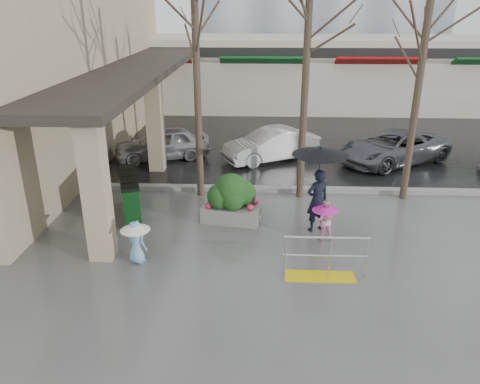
# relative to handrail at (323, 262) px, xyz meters

# --- Properties ---
(ground) EXTENTS (120.00, 120.00, 0.00)m
(ground) POSITION_rel_handrail_xyz_m (-1.36, 1.20, -0.38)
(ground) COLOR #51514F
(ground) RESTS_ON ground
(street_asphalt) EXTENTS (120.00, 36.00, 0.01)m
(street_asphalt) POSITION_rel_handrail_xyz_m (-1.36, 23.20, -0.37)
(street_asphalt) COLOR black
(street_asphalt) RESTS_ON ground
(curb) EXTENTS (120.00, 0.30, 0.15)m
(curb) POSITION_rel_handrail_xyz_m (-1.36, 5.20, -0.30)
(curb) COLOR gray
(curb) RESTS_ON ground
(near_building) EXTENTS (6.00, 18.00, 8.00)m
(near_building) POSITION_rel_handrail_xyz_m (-10.36, 9.20, 3.62)
(near_building) COLOR tan
(near_building) RESTS_ON ground
(canopy_slab) EXTENTS (2.80, 18.00, 0.25)m
(canopy_slab) POSITION_rel_handrail_xyz_m (-6.16, 9.20, 3.25)
(canopy_slab) COLOR #2D2823
(canopy_slab) RESTS_ON pillar_front
(pillar_front) EXTENTS (0.55, 0.55, 3.50)m
(pillar_front) POSITION_rel_handrail_xyz_m (-5.26, 0.70, 1.37)
(pillar_front) COLOR tan
(pillar_front) RESTS_ON ground
(pillar_back) EXTENTS (0.55, 0.55, 3.50)m
(pillar_back) POSITION_rel_handrail_xyz_m (-5.26, 7.20, 1.37)
(pillar_back) COLOR tan
(pillar_back) RESTS_ON ground
(storefront_row) EXTENTS (34.00, 6.74, 4.00)m
(storefront_row) POSITION_rel_handrail_xyz_m (0.64, 19.17, 1.64)
(storefront_row) COLOR beige
(storefront_row) RESTS_ON ground
(handrail) EXTENTS (1.90, 0.50, 1.03)m
(handrail) POSITION_rel_handrail_xyz_m (0.00, 0.00, 0.00)
(handrail) COLOR yellow
(handrail) RESTS_ON ground
(tree_west) EXTENTS (3.20, 3.20, 6.80)m
(tree_west) POSITION_rel_handrail_xyz_m (-3.36, 4.80, 4.71)
(tree_west) COLOR #382B21
(tree_west) RESTS_ON ground
(tree_midwest) EXTENTS (3.20, 3.20, 7.00)m
(tree_midwest) POSITION_rel_handrail_xyz_m (-0.16, 4.80, 4.86)
(tree_midwest) COLOR #382B21
(tree_midwest) RESTS_ON ground
(tree_mideast) EXTENTS (3.20, 3.20, 6.50)m
(tree_mideast) POSITION_rel_handrail_xyz_m (3.14, 4.80, 4.48)
(tree_mideast) COLOR #382B21
(tree_mideast) RESTS_ON ground
(woman) EXTENTS (1.49, 1.49, 2.39)m
(woman) POSITION_rel_handrail_xyz_m (0.10, 2.39, 1.13)
(woman) COLOR black
(woman) RESTS_ON ground
(child_pink) EXTENTS (0.70, 0.70, 1.12)m
(child_pink) POSITION_rel_handrail_xyz_m (0.25, 1.87, 0.27)
(child_pink) COLOR #FB99C4
(child_pink) RESTS_ON ground
(child_blue) EXTENTS (0.71, 0.71, 1.08)m
(child_blue) POSITION_rel_handrail_xyz_m (-4.36, 0.49, 0.29)
(child_blue) COLOR #74A9CF
(child_blue) RESTS_ON ground
(planter) EXTENTS (1.74, 1.07, 1.42)m
(planter) POSITION_rel_handrail_xyz_m (-2.24, 2.89, 0.30)
(planter) COLOR slate
(planter) RESTS_ON ground
(news_boxes) EXTENTS (1.11, 2.21, 1.21)m
(news_boxes) POSITION_rel_handrail_xyz_m (-5.21, 3.17, 0.23)
(news_boxes) COLOR #0D3B16
(news_boxes) RESTS_ON ground
(car_a) EXTENTS (3.98, 2.64, 1.26)m
(car_a) POSITION_rel_handrail_xyz_m (-5.34, 8.51, 0.25)
(car_a) COLOR #9F9EA3
(car_a) RESTS_ON ground
(car_b) EXTENTS (4.00, 2.99, 1.26)m
(car_b) POSITION_rel_handrail_xyz_m (-1.02, 8.50, 0.25)
(car_b) COLOR silver
(car_b) RESTS_ON ground
(car_c) EXTENTS (4.97, 4.10, 1.26)m
(car_c) POSITION_rel_handrail_xyz_m (3.71, 8.41, 0.25)
(car_c) COLOR #585A5F
(car_c) RESTS_ON ground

